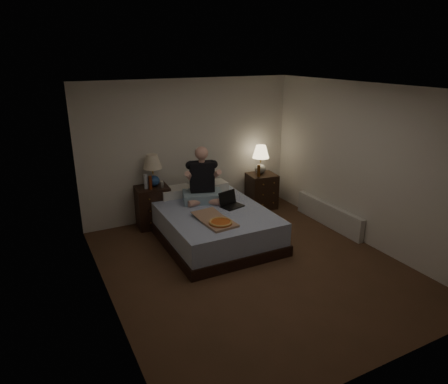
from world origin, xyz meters
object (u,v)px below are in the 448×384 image
nightstand_left (153,206)px  beer_bottle_right (259,171)px  person (202,175)px  nightstand_right (261,191)px  lamp_left (153,171)px  pizza_box (221,223)px  laptop (232,200)px  bed (213,224)px  beer_bottle_left (150,183)px  radiator (328,215)px  lamp_right (261,160)px  soda_can (162,185)px  water_bottle (146,181)px

nightstand_left → beer_bottle_right: bearing=-1.9°
person → nightstand_right: bearing=34.2°
lamp_left → pizza_box: (0.48, -1.63, -0.43)m
lamp_left → laptop: (0.98, -1.05, -0.35)m
bed → beer_bottle_right: 1.63m
beer_bottle_left → lamp_left: bearing=53.9°
nightstand_right → bed: bearing=-144.3°
nightstand_right → laptop: 1.50m
person → radiator: 2.35m
lamp_left → beer_bottle_left: size_ratio=2.43×
beer_bottle_left → bed: bearing=-48.9°
lamp_right → soda_can: bearing=-178.7°
nightstand_left → water_bottle: bearing=-145.1°
bed → nightstand_right: bearing=30.4°
bed → water_bottle: (-0.80, 0.92, 0.58)m
bed → soda_can: (-0.55, 0.85, 0.51)m
lamp_right → soda_can: lamp_right is taller
lamp_left → pizza_box: 1.75m
nightstand_right → person: bearing=-157.2°
lamp_left → soda_can: bearing=-50.8°
lamp_right → beer_bottle_right: bearing=-131.8°
bed → beer_bottle_right: (1.34, 0.76, 0.53)m
nightstand_right → lamp_right: lamp_right is taller
soda_can → pizza_box: soda_can is taller
radiator → beer_bottle_right: bearing=120.5°
nightstand_left → beer_bottle_right: beer_bottle_right is taller
laptop → radiator: 1.83m
nightstand_left → nightstand_right: 2.18m
bed → radiator: size_ratio=1.33×
beer_bottle_left → pizza_box: bearing=-69.1°
beer_bottle_left → laptop: 1.43m
beer_bottle_right → person: size_ratio=0.25×
nightstand_right → lamp_right: size_ratio=1.21×
lamp_left → radiator: size_ratio=0.35×
lamp_left → pizza_box: lamp_left is taller
soda_can → laptop: (0.88, -0.93, -0.12)m
nightstand_left → radiator: size_ratio=0.45×
person → pizza_box: size_ratio=1.22×
bed → water_bottle: size_ratio=8.48×
bed → pizza_box: bearing=-104.5°
soda_can → lamp_right: bearing=1.3°
lamp_right → beer_bottle_left: size_ratio=2.43×
nightstand_right → soda_can: 2.07m
radiator → bed: bearing=167.6°
radiator → nightstand_right: bearing=114.1°
nightstand_right → beer_bottle_left: (-2.22, 0.01, 0.50)m
nightstand_left → lamp_right: (2.16, -0.08, 0.60)m
water_bottle → pizza_box: bearing=-68.1°
pizza_box → person: bearing=74.7°
bed → lamp_right: lamp_right is taller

